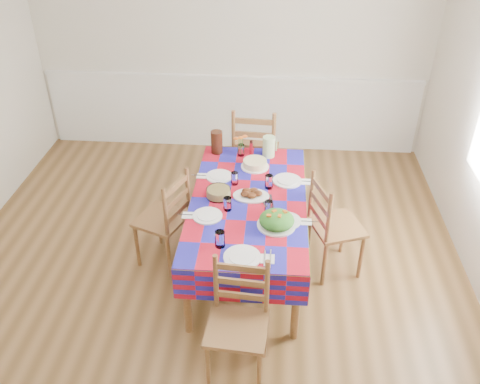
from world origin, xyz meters
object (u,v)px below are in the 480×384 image
green_pitcher (269,147)px  tea_pitcher (217,142)px  dining_table (248,207)px  chair_right (332,227)px  meat_platter (251,194)px  chair_far (255,153)px  chair_left (166,220)px  chair_near (238,323)px

green_pitcher → tea_pitcher: (-0.49, 0.03, 0.01)m
dining_table → chair_right: chair_right is taller
meat_platter → chair_right: bearing=-4.6°
meat_platter → green_pitcher: green_pitcher is taller
chair_far → chair_left: chair_far is taller
tea_pitcher → chair_far: bearing=44.3°
meat_platter → green_pitcher: 0.71m
tea_pitcher → chair_near: size_ratio=0.24×
dining_table → chair_far: (-0.00, 1.10, -0.11)m
tea_pitcher → chair_right: (1.05, -0.78, -0.34)m
chair_far → chair_right: (0.71, -1.12, -0.05)m
dining_table → chair_right: (0.70, -0.01, -0.15)m
chair_far → chair_left: 1.32m
chair_left → meat_platter: bearing=116.2°
green_pitcher → tea_pitcher: bearing=176.2°
dining_table → tea_pitcher: 0.86m
tea_pitcher → chair_right: chair_right is taller
chair_right → dining_table: bearing=68.9°
meat_platter → chair_left: (-0.72, -0.06, -0.26)m
green_pitcher → chair_left: bearing=-138.4°
green_pitcher → chair_near: (-0.14, -1.84, -0.34)m
chair_near → chair_far: size_ratio=0.88×
tea_pitcher → chair_near: (0.35, -1.88, -0.35)m
green_pitcher → tea_pitcher: 0.49m
meat_platter → chair_near: (-0.01, -1.15, -0.27)m
dining_table → chair_far: bearing=90.2°
chair_right → tea_pitcher: bearing=33.5°
chair_near → dining_table: bearing=94.8°
chair_far → chair_near: bearing=94.2°
chair_near → chair_left: bearing=127.5°
meat_platter → green_pitcher: bearing=79.9°
dining_table → chair_left: (-0.70, -0.02, -0.16)m
chair_left → tea_pitcher: bearing=177.3°
chair_near → chair_left: (-0.71, 1.09, 0.00)m
chair_right → meat_platter: bearing=65.5°
dining_table → tea_pitcher: tea_pitcher is taller
chair_left → chair_right: size_ratio=0.98×
chair_far → green_pitcher: bearing=115.4°
chair_near → chair_left: chair_left is taller
meat_platter → chair_left: 0.77m
dining_table → meat_platter: bearing=66.1°
meat_platter → chair_near: chair_near is taller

